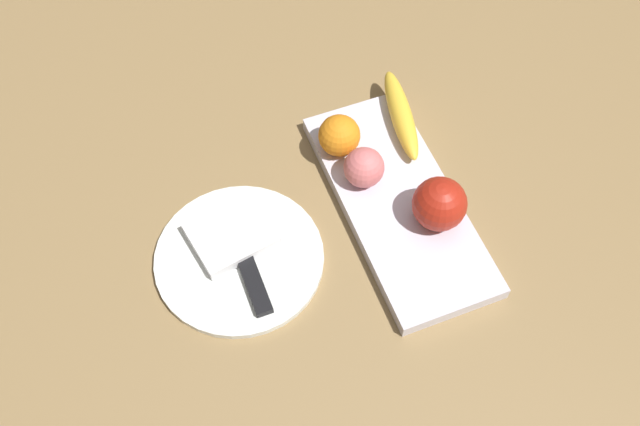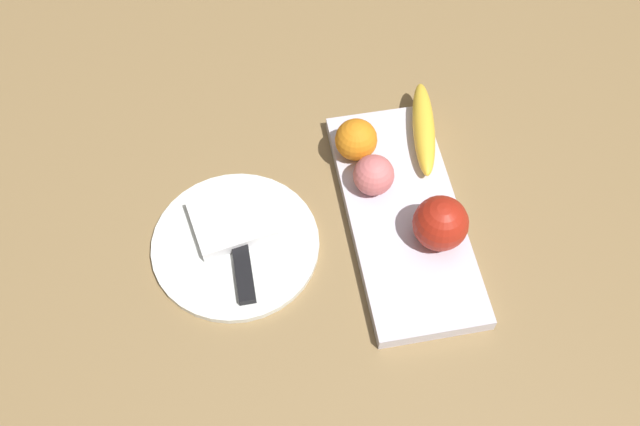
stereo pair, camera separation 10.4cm
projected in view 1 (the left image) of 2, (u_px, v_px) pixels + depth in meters
The scene contains 9 objects.
ground_plane at pixel (410, 203), 1.11m from camera, with size 2.40×2.40×0.00m, color olive.
fruit_tray at pixel (398, 202), 1.10m from camera, with size 0.39×0.16×0.02m, color silver.
apple at pixel (440, 204), 1.04m from camera, with size 0.08×0.08×0.08m, color #AA2213.
banana at pixel (401, 114), 1.16m from camera, with size 0.18×0.03×0.03m, color yellow.
orange_near_apple at pixel (339, 135), 1.11m from camera, with size 0.06×0.06×0.06m, color orange.
peach at pixel (364, 167), 1.08m from camera, with size 0.06×0.06×0.06m, color #DA6D6D.
dinner_plate at pixel (239, 257), 1.06m from camera, with size 0.25×0.25×0.01m, color white.
folded_napkin at pixel (231, 235), 1.06m from camera, with size 0.10×0.11×0.02m, color white.
knife at pixel (252, 277), 1.03m from camera, with size 0.18×0.02×0.01m.
Camera 1 is at (-0.51, 0.34, 0.94)m, focal length 40.99 mm.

